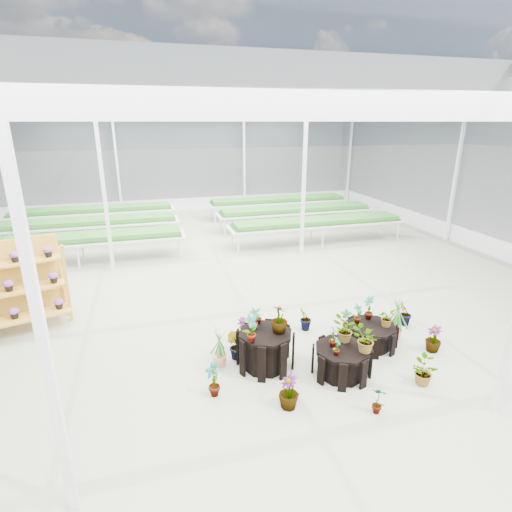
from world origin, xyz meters
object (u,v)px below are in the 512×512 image
object	(u,v)px
plinth_mid	(341,361)
plinth_tall	(265,349)
shelf_rack	(21,287)
plinth_low	(371,335)

from	to	relation	value
plinth_mid	plinth_tall	bearing A→B (deg)	153.43
shelf_rack	plinth_tall	bearing A→B (deg)	-48.33
plinth_low	plinth_tall	bearing A→B (deg)	-177.40
plinth_mid	plinth_low	world-z (taller)	plinth_mid
plinth_mid	shelf_rack	distance (m)	6.64
plinth_tall	shelf_rack	distance (m)	5.30
shelf_rack	plinth_low	bearing A→B (deg)	-38.43
plinth_low	shelf_rack	distance (m)	7.23
plinth_tall	shelf_rack	world-z (taller)	shelf_rack
plinth_tall	shelf_rack	xyz separation A→B (m)	(-4.49, 2.76, 0.59)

